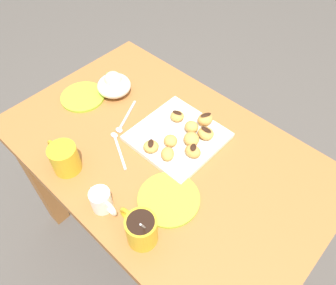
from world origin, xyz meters
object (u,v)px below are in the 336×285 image
Objects in this scene: coffee_mug_mustard_right at (64,157)px; saucer_lime_left at (83,97)px; coffee_mug_mustard_left at (141,229)px; beignet_8 at (151,146)px; cream_pitcher_white at (101,200)px; beignet_7 at (168,154)px; beignet_0 at (193,151)px; pastry_plate_square at (178,137)px; saucer_lime_right at (169,199)px; beignet_5 at (177,116)px; ice_cream_bowl at (114,84)px; beignet_3 at (191,139)px; beignet_6 at (192,127)px; beignet_2 at (171,141)px; beignet_1 at (205,119)px; dining_table at (164,173)px; beignet_4 at (206,133)px.

coffee_mug_mustard_right is 0.77× the size of saucer_lime_left.
beignet_8 is (0.19, -0.22, -0.02)m from coffee_mug_mustard_left.
cream_pitcher_white is at bearing 176.07° from coffee_mug_mustard_right.
beignet_0 is at bearing -130.88° from beignet_7.
pastry_plate_square is at bearing -166.42° from saucer_lime_left.
saucer_lime_right is at bearing 125.52° from pastry_plate_square.
beignet_5 is at bearing -45.07° from pastry_plate_square.
cream_pitcher_white is 2.03× the size of beignet_7.
ice_cream_bowl is (0.35, -0.34, 0.00)m from cream_pitcher_white.
saucer_lime_left is 3.06× the size of beignet_0.
beignet_3 is 0.05m from beignet_6.
saucer_lime_left is at bearing -30.48° from cream_pitcher_white.
coffee_mug_mustard_left is 0.90× the size of saucer_lime_left.
beignet_6 is (-0.19, -0.37, -0.02)m from coffee_mug_mustard_right.
beignet_2 reaches higher than pastry_plate_square.
beignet_7 is at bearing -131.59° from coffee_mug_mustard_right.
cream_pitcher_white reaches higher than beignet_7.
beignet_0 is 1.05× the size of beignet_8.
beignet_3 is at bearing 130.49° from beignet_6.
coffee_mug_mustard_left reaches higher than cream_pitcher_white.
ice_cream_bowl is at bearing -14.67° from beignet_7.
coffee_mug_mustard_left reaches higher than saucer_lime_right.
saucer_lime_left is (0.07, 0.10, -0.04)m from ice_cream_bowl.
ice_cream_bowl is 2.47× the size of beignet_8.
beignet_3 is 1.16× the size of beignet_6.
cream_pitcher_white reaches higher than beignet_1.
beignet_3 is (-0.05, -0.08, 0.17)m from dining_table.
beignet_3 is (0.04, -0.04, -0.00)m from beignet_0.
beignet_2 is 0.11m from beignet_5.
beignet_4 is at bearing -166.22° from beignet_6.
saucer_lime_right is 3.59× the size of beignet_8.
pastry_plate_square is 1.66× the size of saucer_lime_left.
cream_pitcher_white is 0.84× the size of ice_cream_bowl.
ice_cream_bowl reaches higher than beignet_2.
ice_cream_bowl is 0.38m from beignet_3.
beignet_1 reaches higher than beignet_8.
ice_cream_bowl is 0.77× the size of saucer_lime_left.
beignet_6 is at bearing -90.34° from cream_pitcher_white.
beignet_1 reaches higher than beignet_0.
beignet_0 is 0.13m from beignet_8.
beignet_5 is at bearing -156.59° from saucer_lime_left.
beignet_5 is at bearing -80.03° from cream_pitcher_white.
beignet_7 is at bearing 122.98° from beignet_2.
coffee_mug_mustard_right is at bearing 62.67° from beignet_6.
beignet_1 is (-0.20, -0.43, -0.02)m from coffee_mug_mustard_right.
beignet_3 is 0.10m from beignet_7.
saucer_lime_left is (0.41, -0.24, -0.03)m from cream_pitcher_white.
coffee_mug_mustard_right reaches higher than beignet_0.
coffee_mug_mustard_right is 0.47m from beignet_1.
pastry_plate_square reaches higher than dining_table.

